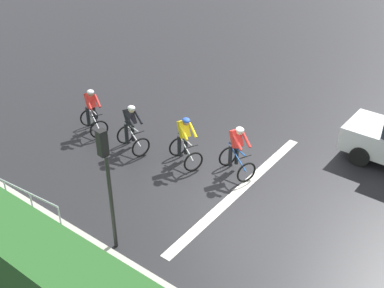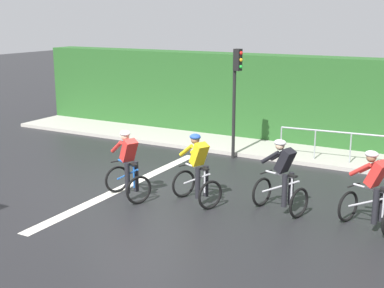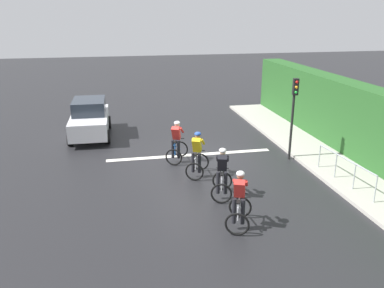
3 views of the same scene
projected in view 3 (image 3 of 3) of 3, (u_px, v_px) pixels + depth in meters
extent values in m
plane|color=black|center=(192.00, 158.00, 16.53)|extent=(80.00, 80.00, 0.00)
cube|color=#ADA89E|center=(339.00, 165.00, 15.69)|extent=(2.80, 20.88, 0.12)
cube|color=gray|center=(361.00, 158.00, 15.79)|extent=(0.44, 20.88, 0.51)
cube|color=#265623|center=(372.00, 128.00, 15.46)|extent=(1.10, 20.88, 2.98)
cube|color=silver|center=(190.00, 155.00, 16.88)|extent=(7.00, 0.30, 0.01)
torus|color=black|center=(240.00, 207.00, 11.70)|extent=(0.65, 0.32, 0.68)
torus|color=black|center=(237.00, 224.00, 10.75)|extent=(0.65, 0.32, 0.68)
cylinder|color=silver|center=(239.00, 207.00, 11.14)|extent=(0.42, 0.93, 0.51)
cylinder|color=silver|center=(238.00, 212.00, 10.85)|extent=(0.04, 0.04, 0.55)
cylinder|color=silver|center=(240.00, 198.00, 11.10)|extent=(0.31, 0.68, 0.04)
cube|color=black|center=(238.00, 202.00, 10.76)|extent=(0.18, 0.24, 0.04)
cylinder|color=black|center=(241.00, 193.00, 11.44)|extent=(0.40, 0.19, 0.03)
cube|color=red|center=(240.00, 189.00, 10.85)|extent=(0.43, 0.49, 0.57)
sphere|color=#9E7051|center=(240.00, 176.00, 10.89)|extent=(0.20, 0.20, 0.20)
ellipsoid|color=silver|center=(241.00, 174.00, 10.87)|extent=(0.33, 0.35, 0.14)
cylinder|color=black|center=(234.00, 211.00, 10.98)|extent=(0.12, 0.12, 0.74)
cylinder|color=black|center=(243.00, 212.00, 10.94)|extent=(0.12, 0.12, 0.74)
cylinder|color=red|center=(235.00, 182.00, 11.13)|extent=(0.27, 0.48, 0.37)
cylinder|color=red|center=(246.00, 183.00, 11.07)|extent=(0.27, 0.48, 0.37)
torus|color=black|center=(222.00, 181.00, 13.52)|extent=(0.67, 0.26, 0.68)
torus|color=black|center=(221.00, 194.00, 12.55)|extent=(0.67, 0.26, 0.68)
cylinder|color=silver|center=(222.00, 180.00, 12.95)|extent=(0.33, 0.96, 0.51)
cylinder|color=silver|center=(222.00, 183.00, 12.66)|extent=(0.04, 0.04, 0.55)
cylinder|color=silver|center=(222.00, 171.00, 12.92)|extent=(0.25, 0.70, 0.04)
cube|color=black|center=(222.00, 174.00, 12.56)|extent=(0.16, 0.24, 0.04)
cylinder|color=black|center=(222.00, 168.00, 13.26)|extent=(0.41, 0.15, 0.03)
cube|color=black|center=(222.00, 163.00, 12.66)|extent=(0.41, 0.48, 0.57)
sphere|color=beige|center=(223.00, 152.00, 12.71)|extent=(0.20, 0.20, 0.20)
ellipsoid|color=silver|center=(223.00, 150.00, 12.68)|extent=(0.31, 0.34, 0.14)
cylinder|color=black|center=(218.00, 183.00, 12.78)|extent=(0.12, 0.12, 0.74)
cylinder|color=black|center=(225.00, 183.00, 12.76)|extent=(0.12, 0.12, 0.74)
cylinder|color=black|center=(218.00, 158.00, 12.93)|extent=(0.23, 0.48, 0.37)
cylinder|color=black|center=(228.00, 159.00, 12.90)|extent=(0.23, 0.48, 0.37)
torus|color=black|center=(200.00, 162.00, 15.20)|extent=(0.65, 0.33, 0.68)
torus|color=black|center=(194.00, 172.00, 14.26)|extent=(0.65, 0.33, 0.68)
cylinder|color=silver|center=(197.00, 160.00, 14.65)|extent=(0.44, 0.92, 0.51)
cylinder|color=silver|center=(196.00, 163.00, 14.36)|extent=(0.04, 0.04, 0.55)
cylinder|color=silver|center=(198.00, 153.00, 14.61)|extent=(0.33, 0.67, 0.04)
cube|color=black|center=(196.00, 155.00, 14.26)|extent=(0.18, 0.24, 0.04)
cylinder|color=black|center=(200.00, 150.00, 14.95)|extent=(0.40, 0.20, 0.03)
cube|color=yellow|center=(197.00, 145.00, 14.36)|extent=(0.44, 0.50, 0.57)
sphere|color=#9E7051|center=(198.00, 136.00, 14.40)|extent=(0.20, 0.20, 0.20)
ellipsoid|color=#264CB2|center=(198.00, 134.00, 14.38)|extent=(0.33, 0.35, 0.14)
cylinder|color=black|center=(193.00, 162.00, 14.49)|extent=(0.12, 0.12, 0.74)
cylinder|color=black|center=(199.00, 163.00, 14.44)|extent=(0.12, 0.12, 0.74)
cylinder|color=yellow|center=(194.00, 141.00, 14.64)|extent=(0.28, 0.47, 0.37)
cylinder|color=yellow|center=(203.00, 142.00, 14.57)|extent=(0.28, 0.47, 0.37)
torus|color=black|center=(180.00, 149.00, 16.61)|extent=(0.65, 0.33, 0.68)
torus|color=black|center=(174.00, 157.00, 15.67)|extent=(0.65, 0.33, 0.68)
cylinder|color=#1E59B2|center=(177.00, 147.00, 16.06)|extent=(0.44, 0.92, 0.51)
cylinder|color=#1E59B2|center=(175.00, 149.00, 15.77)|extent=(0.04, 0.04, 0.55)
cylinder|color=#1E59B2|center=(177.00, 140.00, 16.02)|extent=(0.33, 0.67, 0.04)
cube|color=black|center=(175.00, 142.00, 15.67)|extent=(0.18, 0.24, 0.04)
cylinder|color=black|center=(179.00, 138.00, 16.36)|extent=(0.40, 0.20, 0.03)
cube|color=red|center=(176.00, 133.00, 15.77)|extent=(0.44, 0.50, 0.57)
sphere|color=beige|center=(177.00, 125.00, 15.81)|extent=(0.20, 0.20, 0.20)
ellipsoid|color=silver|center=(177.00, 123.00, 15.79)|extent=(0.33, 0.35, 0.14)
cylinder|color=black|center=(173.00, 149.00, 15.90)|extent=(0.12, 0.12, 0.74)
cylinder|color=black|center=(179.00, 149.00, 15.85)|extent=(0.12, 0.12, 0.74)
cylinder|color=red|center=(174.00, 130.00, 16.05)|extent=(0.28, 0.47, 0.37)
cylinder|color=red|center=(182.00, 130.00, 15.98)|extent=(0.28, 0.47, 0.37)
cube|color=silver|center=(90.00, 122.00, 19.22)|extent=(1.78, 4.13, 0.80)
cube|color=#262D38|center=(89.00, 106.00, 19.22)|extent=(1.54, 2.16, 0.66)
cylinder|color=black|center=(108.00, 137.00, 18.29)|extent=(0.23, 0.64, 0.64)
cylinder|color=black|center=(70.00, 139.00, 18.01)|extent=(0.23, 0.64, 0.64)
cylinder|color=black|center=(109.00, 122.00, 20.67)|extent=(0.23, 0.64, 0.64)
cylinder|color=black|center=(75.00, 124.00, 20.38)|extent=(0.23, 0.64, 0.64)
cube|color=#EAEACC|center=(99.00, 132.00, 17.40)|extent=(0.28, 0.09, 0.16)
cube|color=#EAEACC|center=(75.00, 133.00, 17.23)|extent=(0.28, 0.09, 0.16)
cylinder|color=black|center=(291.00, 128.00, 16.01)|extent=(0.10, 0.10, 2.70)
cube|color=black|center=(296.00, 87.00, 15.39)|extent=(0.23, 0.23, 0.64)
sphere|color=red|center=(297.00, 82.00, 15.22)|extent=(0.11, 0.11, 0.11)
sphere|color=orange|center=(296.00, 87.00, 15.28)|extent=(0.11, 0.11, 0.11)
sphere|color=green|center=(296.00, 92.00, 15.35)|extent=(0.11, 0.11, 0.11)
cylinder|color=#999EA3|center=(346.00, 159.00, 13.60)|extent=(0.29, 3.08, 0.05)
cylinder|color=#999EA3|center=(319.00, 158.00, 15.17)|extent=(0.04, 0.04, 1.00)
cylinder|color=#999EA3|center=(336.00, 167.00, 14.23)|extent=(0.04, 0.04, 1.00)
cylinder|color=#999EA3|center=(354.00, 178.00, 13.29)|extent=(0.04, 0.04, 1.00)
cylinder|color=#999EA3|center=(375.00, 191.00, 12.35)|extent=(0.04, 0.04, 1.00)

